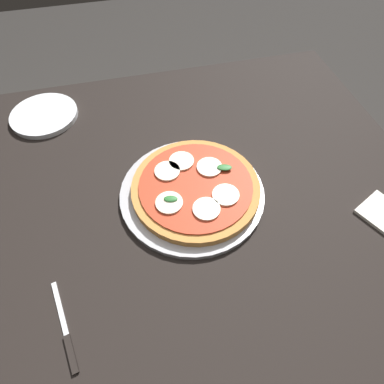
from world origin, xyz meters
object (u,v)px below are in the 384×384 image
at_px(pizza, 194,188).
at_px(plate_white, 44,115).
at_px(dining_table, 200,233).
at_px(knife, 67,337).
at_px(serving_tray, 192,193).

distance_m(pizza, plate_white, 0.50).
height_order(dining_table, knife, knife).
distance_m(pizza, knife, 0.39).
xyz_separation_m(dining_table, serving_tray, (0.04, 0.01, 0.11)).
relative_size(dining_table, plate_white, 5.98).
bearing_deg(serving_tray, dining_table, -168.84).
xyz_separation_m(pizza, plate_white, (0.37, 0.34, -0.02)).
height_order(dining_table, plate_white, plate_white).
bearing_deg(dining_table, pizza, 5.46).
relative_size(dining_table, serving_tray, 3.32).
height_order(pizza, plate_white, pizza).
xyz_separation_m(dining_table, knife, (-0.21, 0.30, 0.11)).
bearing_deg(plate_white, serving_tray, -137.21).
bearing_deg(plate_white, pizza, -136.74).
height_order(pizza, knife, pizza).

